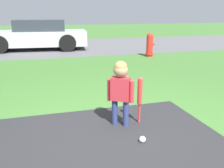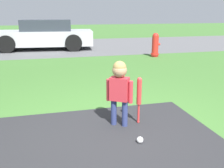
{
  "view_description": "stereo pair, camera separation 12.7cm",
  "coord_description": "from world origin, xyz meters",
  "views": [
    {
      "loc": [
        -0.85,
        -2.66,
        1.5
      ],
      "look_at": [
        0.15,
        0.73,
        0.48
      ],
      "focal_mm": 40.0,
      "sensor_mm": 36.0,
      "label": 1
    },
    {
      "loc": [
        -0.72,
        -2.7,
        1.5
      ],
      "look_at": [
        0.15,
        0.73,
        0.48
      ],
      "focal_mm": 40.0,
      "sensor_mm": 36.0,
      "label": 2
    }
  ],
  "objects": [
    {
      "name": "child",
      "position": [
        0.15,
        0.33,
        0.58
      ],
      "size": [
        0.32,
        0.25,
        0.9
      ],
      "rotation": [
        0.0,
        0.0,
        -0.58
      ],
      "color": "navy",
      "rests_on": "ground"
    },
    {
      "name": "baseball_bat",
      "position": [
        0.43,
        0.34,
        0.43
      ],
      "size": [
        0.07,
        0.07,
        0.66
      ],
      "color": "red",
      "rests_on": "ground"
    },
    {
      "name": "ground_plane",
      "position": [
        0.0,
        0.0,
        0.0
      ],
      "size": [
        60.0,
        60.0,
        0.0
      ],
      "primitive_type": "plane",
      "color": "#3D6B2D"
    },
    {
      "name": "street_strip",
      "position": [
        0.0,
        8.93,
        0.0
      ],
      "size": [
        40.0,
        6.0,
        0.01
      ],
      "color": "#59595B",
      "rests_on": "ground"
    },
    {
      "name": "parked_car",
      "position": [
        -0.9,
        8.23,
        0.59
      ],
      "size": [
        4.22,
        2.08,
        1.22
      ],
      "rotation": [
        0.0,
        0.0,
        3.05
      ],
      "color": "#B7B7BC",
      "rests_on": "ground"
    },
    {
      "name": "sports_ball",
      "position": [
        0.25,
        -0.2,
        0.04
      ],
      "size": [
        0.08,
        0.08,
        0.08
      ],
      "color": "white",
      "rests_on": "ground"
    },
    {
      "name": "fire_hydrant",
      "position": [
        2.89,
        5.38,
        0.4
      ],
      "size": [
        0.32,
        0.28,
        0.82
      ],
      "color": "red",
      "rests_on": "ground"
    }
  ]
}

